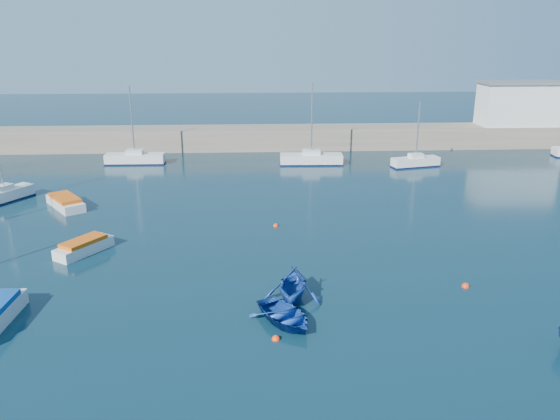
{
  "coord_description": "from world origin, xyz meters",
  "views": [
    {
      "loc": [
        -3.0,
        -19.87,
        13.59
      ],
      "look_at": [
        -1.13,
        16.7,
        1.6
      ],
      "focal_mm": 35.0,
      "sensor_mm": 36.0,
      "label": 1
    }
  ],
  "objects_px": {
    "sailboat_6": "(311,159)",
    "dinghy_center": "(285,316)",
    "motorboat_2": "(65,202)",
    "sailboat_5": "(135,158)",
    "sailboat_3": "(4,195)",
    "sailboat_7": "(415,161)",
    "motorboat_1": "(84,246)",
    "dinghy_left": "(293,284)",
    "harbor_office": "(521,105)"
  },
  "relations": [
    {
      "from": "sailboat_6",
      "to": "dinghy_left",
      "type": "height_order",
      "value": "sailboat_6"
    },
    {
      "from": "sailboat_3",
      "to": "sailboat_6",
      "type": "height_order",
      "value": "sailboat_6"
    },
    {
      "from": "sailboat_5",
      "to": "dinghy_left",
      "type": "distance_m",
      "value": 35.52
    },
    {
      "from": "harbor_office",
      "to": "dinghy_center",
      "type": "bearing_deg",
      "value": -126.8
    },
    {
      "from": "sailboat_3",
      "to": "sailboat_7",
      "type": "relative_size",
      "value": 0.99
    },
    {
      "from": "harbor_office",
      "to": "motorboat_1",
      "type": "relative_size",
      "value": 2.54
    },
    {
      "from": "harbor_office",
      "to": "sailboat_3",
      "type": "distance_m",
      "value": 57.98
    },
    {
      "from": "dinghy_center",
      "to": "sailboat_5",
      "type": "bearing_deg",
      "value": 82.03
    },
    {
      "from": "harbor_office",
      "to": "sailboat_3",
      "type": "bearing_deg",
      "value": -158.74
    },
    {
      "from": "sailboat_3",
      "to": "sailboat_7",
      "type": "distance_m",
      "value": 39.47
    },
    {
      "from": "sailboat_6",
      "to": "sailboat_7",
      "type": "distance_m",
      "value": 11.02
    },
    {
      "from": "motorboat_2",
      "to": "dinghy_left",
      "type": "height_order",
      "value": "dinghy_left"
    },
    {
      "from": "sailboat_5",
      "to": "motorboat_1",
      "type": "distance_m",
      "value": 25.21
    },
    {
      "from": "sailboat_5",
      "to": "sailboat_6",
      "type": "relative_size",
      "value": 0.95
    },
    {
      "from": "sailboat_3",
      "to": "sailboat_5",
      "type": "height_order",
      "value": "sailboat_5"
    },
    {
      "from": "harbor_office",
      "to": "dinghy_left",
      "type": "xyz_separation_m",
      "value": [
        -30.99,
        -39.86,
        -4.17
      ]
    },
    {
      "from": "sailboat_6",
      "to": "sailboat_7",
      "type": "bearing_deg",
      "value": -96.95
    },
    {
      "from": "dinghy_left",
      "to": "sailboat_6",
      "type": "bearing_deg",
      "value": 93.54
    },
    {
      "from": "motorboat_1",
      "to": "dinghy_center",
      "type": "height_order",
      "value": "motorboat_1"
    },
    {
      "from": "harbor_office",
      "to": "motorboat_1",
      "type": "xyz_separation_m",
      "value": [
        -43.94,
        -32.67,
        -4.66
      ]
    },
    {
      "from": "sailboat_5",
      "to": "sailboat_7",
      "type": "relative_size",
      "value": 1.21
    },
    {
      "from": "sailboat_3",
      "to": "motorboat_2",
      "type": "bearing_deg",
      "value": 10.99
    },
    {
      "from": "sailboat_3",
      "to": "sailboat_7",
      "type": "xyz_separation_m",
      "value": [
        38.03,
        10.55,
        -0.02
      ]
    },
    {
      "from": "motorboat_2",
      "to": "sailboat_5",
      "type": "bearing_deg",
      "value": 44.28
    },
    {
      "from": "sailboat_7",
      "to": "motorboat_2",
      "type": "xyz_separation_m",
      "value": [
        -32.4,
        -12.46,
        -0.11
      ]
    },
    {
      "from": "sailboat_3",
      "to": "dinghy_center",
      "type": "xyz_separation_m",
      "value": [
        22.3,
        -21.23,
        -0.19
      ]
    },
    {
      "from": "harbor_office",
      "to": "sailboat_5",
      "type": "bearing_deg",
      "value": -170.65
    },
    {
      "from": "dinghy_center",
      "to": "dinghy_left",
      "type": "distance_m",
      "value": 2.47
    },
    {
      "from": "sailboat_6",
      "to": "motorboat_2",
      "type": "bearing_deg",
      "value": 125.1
    },
    {
      "from": "sailboat_6",
      "to": "dinghy_center",
      "type": "relative_size",
      "value": 2.35
    },
    {
      "from": "motorboat_1",
      "to": "motorboat_2",
      "type": "relative_size",
      "value": 0.83
    },
    {
      "from": "sailboat_5",
      "to": "sailboat_7",
      "type": "distance_m",
      "value": 29.99
    },
    {
      "from": "sailboat_3",
      "to": "dinghy_left",
      "type": "xyz_separation_m",
      "value": [
        22.88,
        -18.9,
        0.35
      ]
    },
    {
      "from": "sailboat_6",
      "to": "motorboat_2",
      "type": "height_order",
      "value": "sailboat_6"
    },
    {
      "from": "dinghy_left",
      "to": "motorboat_1",
      "type": "bearing_deg",
      "value": 162.31
    },
    {
      "from": "motorboat_1",
      "to": "dinghy_center",
      "type": "xyz_separation_m",
      "value": [
        12.38,
        -9.53,
        -0.06
      ]
    },
    {
      "from": "sailboat_5",
      "to": "motorboat_1",
      "type": "bearing_deg",
      "value": -175.45
    },
    {
      "from": "motorboat_1",
      "to": "motorboat_2",
      "type": "distance_m",
      "value": 10.7
    },
    {
      "from": "sailboat_6",
      "to": "dinghy_center",
      "type": "bearing_deg",
      "value": 173.56
    },
    {
      "from": "sailboat_3",
      "to": "sailboat_6",
      "type": "xyz_separation_m",
      "value": [
        27.14,
        12.23,
        0.04
      ]
    },
    {
      "from": "dinghy_left",
      "to": "dinghy_center",
      "type": "bearing_deg",
      "value": -92.48
    },
    {
      "from": "motorboat_1",
      "to": "harbor_office",
      "type": "bearing_deg",
      "value": 70.78
    },
    {
      "from": "harbor_office",
      "to": "sailboat_7",
      "type": "relative_size",
      "value": 1.45
    },
    {
      "from": "dinghy_center",
      "to": "sailboat_7",
      "type": "bearing_deg",
      "value": 33.54
    },
    {
      "from": "motorboat_1",
      "to": "motorboat_2",
      "type": "xyz_separation_m",
      "value": [
        -4.29,
        9.8,
        0.01
      ]
    },
    {
      "from": "sailboat_3",
      "to": "harbor_office",
      "type": "bearing_deg",
      "value": 50.92
    },
    {
      "from": "sailboat_3",
      "to": "sailboat_5",
      "type": "bearing_deg",
      "value": 88.34
    },
    {
      "from": "sailboat_5",
      "to": "motorboat_2",
      "type": "xyz_separation_m",
      "value": [
        -2.55,
        -15.34,
        -0.16
      ]
    },
    {
      "from": "motorboat_2",
      "to": "dinghy_left",
      "type": "bearing_deg",
      "value": -80.87
    },
    {
      "from": "sailboat_7",
      "to": "dinghy_left",
      "type": "xyz_separation_m",
      "value": [
        -15.15,
        -29.45,
        0.37
      ]
    }
  ]
}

